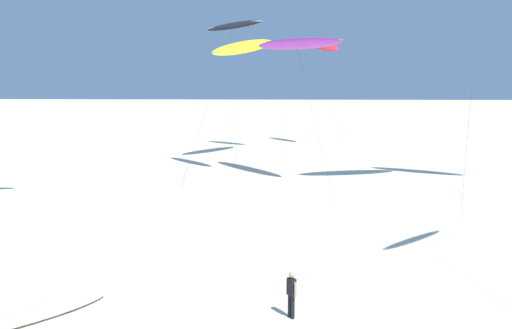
{
  "coord_description": "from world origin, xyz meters",
  "views": [
    {
      "loc": [
        4.31,
        5.01,
        8.58
      ],
      "look_at": [
        3.71,
        25.43,
        4.69
      ],
      "focal_mm": 35.14,
      "sensor_mm": 36.0,
      "label": 1
    }
  ],
  "objects_px": {
    "flying_kite_2": "(244,47)",
    "flying_kite_11": "(233,26)",
    "flying_kite_4": "(323,46)",
    "flying_kite_0": "(297,44)",
    "person_near_right": "(291,293)",
    "grounded_kite_0": "(36,313)"
  },
  "relations": [
    {
      "from": "flying_kite_0",
      "to": "person_near_right",
      "type": "height_order",
      "value": "flying_kite_0"
    },
    {
      "from": "flying_kite_11",
      "to": "person_near_right",
      "type": "relative_size",
      "value": 7.37
    },
    {
      "from": "flying_kite_0",
      "to": "flying_kite_11",
      "type": "bearing_deg",
      "value": 153.0
    },
    {
      "from": "flying_kite_0",
      "to": "grounded_kite_0",
      "type": "bearing_deg",
      "value": -114.22
    },
    {
      "from": "flying_kite_2",
      "to": "flying_kite_11",
      "type": "xyz_separation_m",
      "value": [
        -0.43,
        -7.26,
        1.37
      ]
    },
    {
      "from": "flying_kite_0",
      "to": "flying_kite_2",
      "type": "height_order",
      "value": "flying_kite_2"
    },
    {
      "from": "flying_kite_0",
      "to": "grounded_kite_0",
      "type": "distance_m",
      "value": 26.77
    },
    {
      "from": "flying_kite_0",
      "to": "flying_kite_4",
      "type": "height_order",
      "value": "flying_kite_4"
    },
    {
      "from": "flying_kite_0",
      "to": "grounded_kite_0",
      "type": "relative_size",
      "value": 2.47
    },
    {
      "from": "flying_kite_4",
      "to": "grounded_kite_0",
      "type": "xyz_separation_m",
      "value": [
        -13.92,
        -40.86,
        -10.96
      ]
    },
    {
      "from": "person_near_right",
      "to": "grounded_kite_0",
      "type": "bearing_deg",
      "value": -178.45
    },
    {
      "from": "flying_kite_0",
      "to": "person_near_right",
      "type": "relative_size",
      "value": 6.56
    },
    {
      "from": "flying_kite_2",
      "to": "flying_kite_11",
      "type": "relative_size",
      "value": 0.95
    },
    {
      "from": "flying_kite_0",
      "to": "flying_kite_2",
      "type": "relative_size",
      "value": 0.94
    },
    {
      "from": "flying_kite_0",
      "to": "flying_kite_4",
      "type": "xyz_separation_m",
      "value": [
        3.78,
        18.32,
        0.66
      ]
    },
    {
      "from": "flying_kite_2",
      "to": "person_near_right",
      "type": "bearing_deg",
      "value": -84.03
    },
    {
      "from": "flying_kite_4",
      "to": "grounded_kite_0",
      "type": "relative_size",
      "value": 2.68
    },
    {
      "from": "flying_kite_2",
      "to": "person_near_right",
      "type": "height_order",
      "value": "flying_kite_2"
    },
    {
      "from": "flying_kite_4",
      "to": "flying_kite_11",
      "type": "bearing_deg",
      "value": -118.94
    },
    {
      "from": "flying_kite_11",
      "to": "person_near_right",
      "type": "bearing_deg",
      "value": -81.33
    },
    {
      "from": "grounded_kite_0",
      "to": "person_near_right",
      "type": "relative_size",
      "value": 2.66
    },
    {
      "from": "grounded_kite_0",
      "to": "flying_kite_2",
      "type": "bearing_deg",
      "value": 80.14
    }
  ]
}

